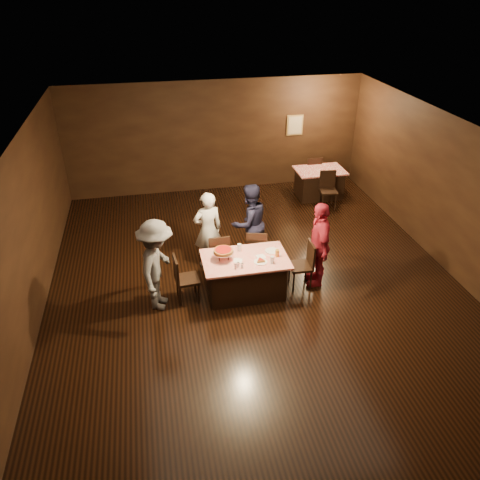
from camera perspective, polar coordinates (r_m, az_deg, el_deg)
name	(u,v)px	position (r m, az deg, el deg)	size (l,w,h in m)	color
room	(260,189)	(8.11, 2.51, 6.18)	(10.00, 10.04, 3.02)	black
main_table	(245,275)	(8.91, 0.62, -4.35)	(1.60, 1.00, 0.77)	red
back_table	(319,183)	(12.98, 9.59, 6.87)	(1.30, 0.90, 0.77)	#AC0B0C
chair_far_left	(218,253)	(9.42, -2.71, -1.63)	(0.42, 0.42, 0.95)	black
chair_far_right	(257,249)	(9.55, 2.03, -1.13)	(0.42, 0.42, 0.95)	black
chair_end_left	(187,278)	(8.73, -6.48, -4.66)	(0.42, 0.42, 0.95)	black
chair_end_right	(301,265)	(9.12, 7.41, -3.06)	(0.42, 0.42, 0.95)	black
chair_back_near	(328,190)	(12.35, 10.73, 5.97)	(0.42, 0.42, 0.95)	black
chair_back_far	(312,172)	(13.46, 8.75, 8.22)	(0.42, 0.42, 0.95)	black
diner_white_jacket	(208,230)	(9.54, -3.93, 1.24)	(0.60, 0.40, 1.66)	silver
diner_navy_hoodie	(249,223)	(9.71, 1.16, 2.09)	(0.84, 0.65, 1.72)	black
diner_grey_knit	(157,265)	(8.43, -10.07, -3.06)	(1.13, 0.65, 1.76)	#5D5D62
diner_red_shirt	(319,244)	(9.07, 9.58, -0.50)	(1.02, 0.42, 1.74)	#A61D31
pizza_stand	(223,251)	(8.58, -2.04, -1.35)	(0.38, 0.38, 0.22)	black
plate_with_slice	(261,261)	(8.58, 2.52, -2.57)	(0.25, 0.25, 0.06)	white
plate_empty	(272,251)	(8.93, 3.89, -1.33)	(0.25, 0.25, 0.01)	white
glass_front_right	(272,260)	(8.55, 3.94, -2.42)	(0.08, 0.08, 0.14)	silver
glass_amber	(277,253)	(8.74, 4.56, -1.62)	(0.08, 0.08, 0.14)	#BF7F26
glass_back	(239,247)	(8.90, -0.08, -0.90)	(0.08, 0.08, 0.14)	silver
condiments	(239,266)	(8.40, -0.16, -3.13)	(0.17, 0.10, 0.09)	silver
napkin_center	(261,257)	(8.75, 2.56, -2.03)	(0.16, 0.16, 0.01)	white
napkin_left	(238,261)	(8.63, -0.27, -2.53)	(0.16, 0.16, 0.01)	white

